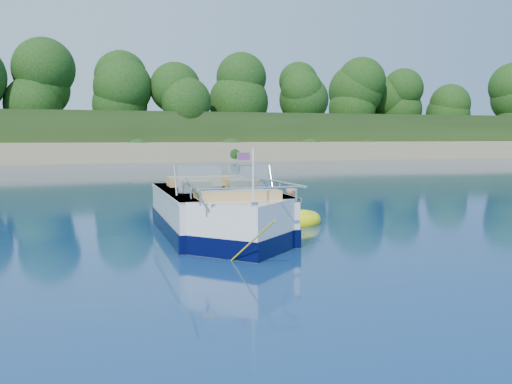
# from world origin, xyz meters

# --- Properties ---
(ground) EXTENTS (160.00, 160.00, 0.00)m
(ground) POSITION_xyz_m (0.00, 0.00, 0.00)
(ground) COLOR #0A204A
(ground) RESTS_ON ground
(shoreline) EXTENTS (170.00, 59.00, 6.00)m
(shoreline) POSITION_xyz_m (0.00, 63.77, 0.98)
(shoreline) COLOR #A2815E
(shoreline) RESTS_ON ground
(treeline) EXTENTS (150.00, 7.12, 8.19)m
(treeline) POSITION_xyz_m (0.04, 41.01, 5.55)
(treeline) COLOR black
(treeline) RESTS_ON ground
(motorboat) EXTENTS (2.32, 6.16, 2.05)m
(motorboat) POSITION_xyz_m (-0.30, 2.10, 0.40)
(motorboat) COLOR white
(motorboat) RESTS_ON ground
(tow_tube) EXTENTS (1.75, 1.75, 0.35)m
(tow_tube) POSITION_xyz_m (1.69, 3.25, 0.09)
(tow_tube) COLOR #FDFF05
(tow_tube) RESTS_ON ground
(boy) EXTENTS (0.51, 0.79, 1.44)m
(boy) POSITION_xyz_m (1.68, 3.24, 0.00)
(boy) COLOR tan
(boy) RESTS_ON ground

